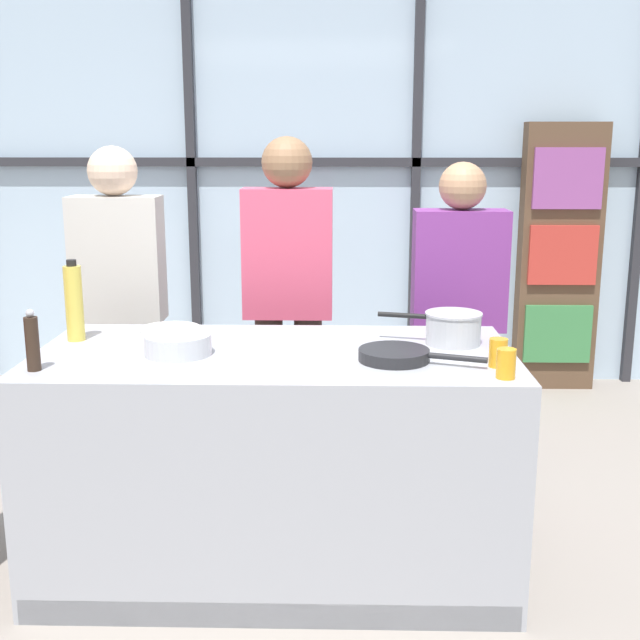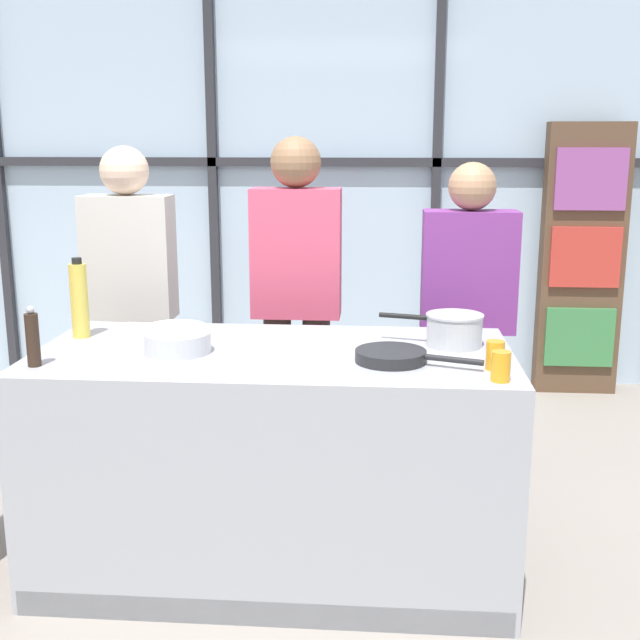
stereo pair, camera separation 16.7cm
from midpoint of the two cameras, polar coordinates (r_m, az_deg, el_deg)
The scene contains 15 objects.
ground_plane at distance 3.43m, azimuth -4.51°, elevation -16.99°, with size 18.00×18.00×0.00m, color gray.
back_window_wall at distance 5.62m, azimuth -2.03°, elevation 9.79°, with size 6.40×0.10×2.80m.
bookshelf at distance 5.65m, azimuth 15.84°, elevation 4.24°, with size 0.54×0.19×1.80m.
demo_island at distance 3.22m, azimuth -4.63°, elevation -10.02°, with size 1.83×0.87×0.90m.
spectator_far_left at distance 4.04m, azimuth -15.22°, elevation 1.62°, with size 0.43×0.23×1.67m.
spectator_center_left at distance 3.88m, azimuth -3.52°, elevation 2.08°, with size 0.43×0.24×1.71m.
spectator_center_right at distance 3.91m, azimuth 8.58°, elevation 0.82°, with size 0.44×0.22×1.59m.
frying_pan at distance 2.94m, azimuth 3.79°, elevation -2.47°, with size 0.46×0.26×0.04m.
saucepan at distance 3.19m, azimuth 7.94°, elevation -0.52°, with size 0.41×0.22×0.13m.
white_plate at distance 3.46m, azimuth -11.96°, elevation -0.65°, with size 0.26×0.26×0.01m, color white.
mixing_bowl at distance 3.07m, azimuth -11.61°, elevation -1.66°, with size 0.25×0.25×0.08m.
oil_bottle at distance 3.37m, azimuth -18.46°, elevation 1.18°, with size 0.07×0.07×0.33m.
pepper_grinder at distance 2.99m, azimuth -21.30°, elevation -1.50°, with size 0.05×0.05×0.22m.
juice_glass_near at distance 2.77m, azimuth 11.42°, elevation -3.06°, with size 0.07×0.07×0.10m, color orange.
juice_glass_far at distance 2.90m, azimuth 10.95°, elevation -2.31°, with size 0.07×0.07×0.10m, color orange.
Camera 1 is at (0.24, -2.96, 1.70)m, focal length 45.00 mm.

